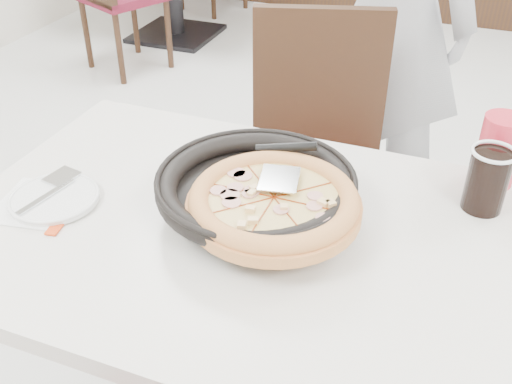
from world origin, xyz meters
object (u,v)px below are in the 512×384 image
(pizza_pan, at_px, (256,195))
(cola_glass, at_px, (487,181))
(side_plate, at_px, (55,199))
(diner_person, at_px, (394,13))
(red_cup, at_px, (498,151))
(main_table, at_px, (248,352))
(chair_far, at_px, (315,179))
(pizza, at_px, (274,206))

(pizza_pan, distance_m, cola_glass, 0.47)
(pizza_pan, relative_size, side_plate, 1.95)
(side_plate, bearing_deg, diner_person, 69.81)
(red_cup, bearing_deg, side_plate, -154.01)
(pizza_pan, height_order, red_cup, red_cup)
(main_table, bearing_deg, diner_person, 87.12)
(main_table, distance_m, chair_far, 0.64)
(pizza, height_order, side_plate, pizza)
(cola_glass, relative_size, diner_person, 0.08)
(side_plate, xyz_separation_m, diner_person, (0.47, 1.29, 0.07))
(chair_far, bearing_deg, red_cup, 132.79)
(side_plate, height_order, red_cup, red_cup)
(chair_far, distance_m, side_plate, 0.85)
(main_table, height_order, pizza, pizza)
(chair_far, distance_m, diner_person, 0.69)
(pizza, height_order, red_cup, red_cup)
(chair_far, bearing_deg, diner_person, -115.07)
(pizza, xyz_separation_m, diner_person, (0.01, 1.22, 0.02))
(side_plate, relative_size, cola_glass, 1.43)
(cola_glass, bearing_deg, red_cup, 82.85)
(chair_far, bearing_deg, side_plate, 44.91)
(red_cup, distance_m, diner_person, 0.95)
(chair_far, distance_m, cola_glass, 0.70)
(main_table, distance_m, red_cup, 0.73)
(pizza, bearing_deg, diner_person, 89.66)
(red_cup, bearing_deg, diner_person, 113.92)
(main_table, height_order, pizza_pan, pizza_pan)
(cola_glass, bearing_deg, side_plate, -160.05)
(pizza_pan, bearing_deg, red_cup, 33.58)
(side_plate, xyz_separation_m, red_cup, (0.86, 0.42, 0.07))
(chair_far, xyz_separation_m, pizza, (0.08, -0.63, 0.34))
(pizza_pan, xyz_separation_m, cola_glass, (0.43, 0.19, 0.02))
(pizza_pan, xyz_separation_m, pizza, (0.06, -0.05, 0.02))
(pizza_pan, relative_size, cola_glass, 2.78)
(pizza_pan, distance_m, red_cup, 0.54)
(diner_person, bearing_deg, side_plate, 91.59)
(main_table, height_order, red_cup, red_cup)
(red_cup, relative_size, diner_person, 0.10)
(side_plate, bearing_deg, pizza_pan, 16.45)
(chair_far, height_order, pizza, chair_far)
(cola_glass, distance_m, diner_person, 1.05)
(pizza_pan, bearing_deg, pizza, -40.87)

